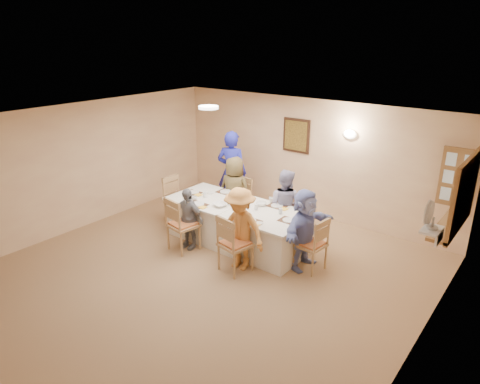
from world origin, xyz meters
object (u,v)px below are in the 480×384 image
Objects in this scene: serving_hatch at (464,194)px; diner_back_left at (235,191)px; chair_front_left at (183,224)px; condiment_ketchup at (235,198)px; chair_back_left at (238,200)px; chair_back_right at (287,215)px; diner_right_end at (305,229)px; diner_front_right at (240,229)px; chair_left_end at (178,200)px; diner_front_left at (188,218)px; desk_fan at (431,218)px; caregiver at (232,172)px; chair_front_right at (235,243)px; diner_back_right at (284,205)px; dining_table at (237,224)px; chair_right_end at (311,243)px.

diner_back_left is at bearing -175.85° from serving_hatch.
chair_front_left reaches higher than condiment_ketchup.
chair_back_left reaches higher than chair_back_right.
serving_hatch is at bearing -61.73° from diner_right_end.
diner_front_right reaches higher than chair_back_left.
chair_left_end is 0.71× the size of diner_right_end.
diner_front_right is (1.20, 0.00, 0.14)m from diner_front_left.
caregiver is (-4.44, 1.52, -0.64)m from desk_fan.
diner_back_right is (0.00, 1.48, 0.20)m from chair_front_right.
serving_hatch reaches higher than diner_back_left.
dining_table is 2.39× the size of diner_front_left.
chair_back_left is (-3.99, 1.17, -1.08)m from desk_fan.
diner_back_left is at bearing 129.43° from condiment_ketchup.
chair_right_end is 1.19m from diner_back_right.
diner_back_left is (0.00, 1.48, 0.20)m from chair_front_left.
diner_front_right is (0.00, -1.36, 0.01)m from diner_back_right.
diner_front_right is (-2.79, -0.31, -0.84)m from desk_fan.
chair_left_end is 0.54× the size of caregiver.
diner_right_end is at bearing -149.70° from chair_front_left.
chair_left_end is at bearing -169.05° from serving_hatch.
chair_left_end reaches higher than chair_back_left.
chair_left_end is (-5.05, -0.98, -1.01)m from serving_hatch.
desk_fan is 0.21× the size of diner_back_left.
chair_front_left is at bearing 79.39° from diner_back_left.
chair_front_right is 1.11m from condiment_ketchup.
serving_hatch is 4.57m from chair_front_left.
serving_hatch is at bearing 27.63° from diner_front_right.
serving_hatch is at bearing 85.34° from desk_fan.
chair_front_left is 0.72× the size of diner_front_right.
diner_right_end reaches higher than chair_front_right.
diner_back_right is at bearing -1.10° from chair_back_left.
dining_table is 1.92× the size of diner_back_left.
dining_table is 1.93× the size of diner_front_right.
serving_hatch is 3.73m from condiment_ketchup.
serving_hatch is 1.08× the size of diner_right_end.
diner_back_left is 1.00× the size of diner_front_right.
chair_left_end is at bearing 175.68° from desk_fan.
diner_right_end is 5.73× the size of condiment_ketchup.
caregiver is at bearing -39.01° from chair_front_right.
chair_front_right is 2.59m from caregiver.
chair_back_left is at bearing -12.72° from diner_back_right.
diner_back_left is 1.02× the size of diner_back_right.
chair_back_left is 0.91× the size of chair_front_left.
diner_front_left is 0.94m from condiment_ketchup.
diner_front_right is 5.87× the size of condiment_ketchup.
chair_right_end is at bearing -87.14° from chair_left_end.
chair_left_end is 1.54m from condiment_ketchup.
chair_front_left is at bearing -156.56° from serving_hatch.
desk_fan is 2.93m from diner_front_right.
diner_front_right is at bearing -82.02° from chair_back_right.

